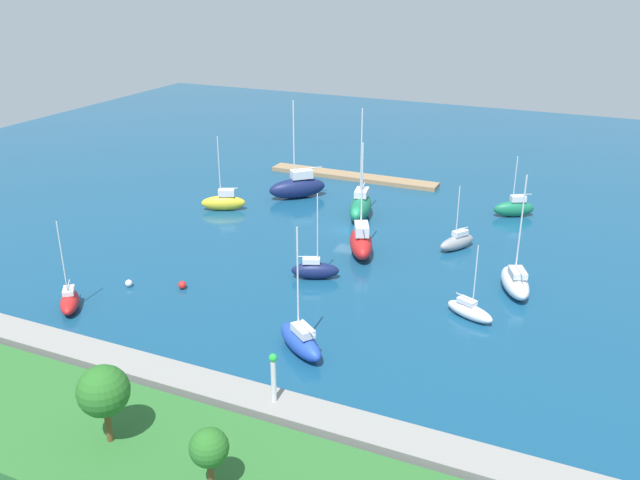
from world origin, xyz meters
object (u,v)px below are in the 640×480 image
Objects in this scene: park_tree_west at (209,448)px; mooring_buoy_white at (129,283)px; sailboat_white_off_beacon at (470,311)px; sailboat_green_west_end at (361,206)px; sailboat_navy_inner_mooring at (298,187)px; sailboat_red_lone_north at (361,241)px; pier_dock at (353,177)px; sailboat_red_lone_south at (70,301)px; sailboat_green_mid_basin at (514,208)px; sailboat_blue_near_pier at (300,340)px; mooring_buoy_red at (182,285)px; sailboat_navy_along_channel at (315,270)px; park_tree_center at (103,391)px; sailboat_yellow_far_south at (224,202)px; harbor_beacon at (273,374)px; sailboat_gray_east_end at (457,242)px; sailboat_white_by_breakwater at (515,282)px.

park_tree_west is 31.33m from mooring_buoy_white.
sailboat_white_off_beacon is 0.52× the size of sailboat_green_west_end.
sailboat_red_lone_north is (-14.42, 14.24, -0.06)m from sailboat_navy_inner_mooring.
pier_dock is 2.93× the size of sailboat_red_lone_south.
sailboat_green_mid_basin is at bearing -97.83° from park_tree_west.
sailboat_blue_near_pier is 13.56× the size of mooring_buoy_red.
mooring_buoy_white is (6.75, 41.79, 0.05)m from pier_dock.
sailboat_navy_along_channel is 12.65× the size of mooring_buoy_white.
sailboat_green_west_end reaches higher than park_tree_center.
pier_dock is at bearing -143.61° from sailboat_yellow_far_south.
harbor_beacon is 47.87m from sailboat_green_mid_basin.
sailboat_green_west_end is (-10.43, 3.88, -0.02)m from sailboat_navy_inner_mooring.
sailboat_gray_east_end reaches higher than mooring_buoy_white.
sailboat_red_lone_north is (-20.82, 6.03, 0.37)m from sailboat_yellow_far_south.
sailboat_yellow_far_south is at bearing 144.45° from sailboat_red_lone_south.
sailboat_gray_east_end is (4.66, -14.87, 0.13)m from sailboat_white_off_beacon.
sailboat_gray_east_end is at bearing -105.83° from park_tree_center.
sailboat_red_lone_north is at bearing 113.27° from pier_dock.
park_tree_center is at bearing 11.47° from sailboat_red_lone_south.
sailboat_green_mid_basin is 42.18m from mooring_buoy_red.
sailboat_gray_east_end is 29.92m from sailboat_yellow_far_south.
sailboat_white_by_breakwater is (-19.36, -33.81, -3.79)m from park_tree_center.
sailboat_red_lone_south reaches higher than pier_dock.
sailboat_green_mid_basin is 0.66× the size of sailboat_white_by_breakwater.
sailboat_white_off_beacon reaches higher than harbor_beacon.
sailboat_green_west_end is 17.23× the size of mooring_buoy_red.
sailboat_yellow_far_south is (1.36, -28.38, 0.27)m from sailboat_red_lone_south.
mooring_buoy_white is (14.80, -19.93, -4.57)m from park_tree_center.
park_tree_west is 5.20× the size of mooring_buoy_red.
park_tree_center is 46.27m from sailboat_yellow_far_south.
sailboat_green_west_end reaches higher than mooring_buoy_white.
sailboat_green_mid_basin is at bearing 145.55° from sailboat_navy_inner_mooring.
sailboat_navy_along_channel is at bearing -163.01° from sailboat_white_off_beacon.
park_tree_center is 46.92m from sailboat_green_west_end.
park_tree_center is at bearing 47.80° from harbor_beacon.
sailboat_navy_along_channel is (15.73, -1.83, 0.19)m from sailboat_white_off_beacon.
sailboat_white_off_beacon is (-8.43, -28.17, -3.47)m from park_tree_west.
park_tree_center is 0.56× the size of sailboat_yellow_far_south.
sailboat_green_west_end is (17.04, 8.32, 0.42)m from sailboat_green_mid_basin.
harbor_beacon is 34.33m from sailboat_gray_east_end.
sailboat_red_lone_south is at bearing 47.90° from mooring_buoy_red.
harbor_beacon reaches higher than mooring_buoy_red.
harbor_beacon is 0.71× the size of park_tree_center.
sailboat_white_off_beacon is at bearing -167.08° from mooring_buoy_white.
sailboat_blue_near_pier is (-17.08, 34.65, -0.45)m from sailboat_navy_inner_mooring.
sailboat_red_lone_north is 11.10m from sailboat_green_west_end.
sailboat_red_lone_south reaches higher than park_tree_west.
sailboat_blue_near_pier is (1.83, -7.96, -2.16)m from harbor_beacon.
harbor_beacon is at bearing 51.23° from sailboat_green_mid_basin.
mooring_buoy_white is (34.17, 13.88, -0.79)m from sailboat_white_by_breakwater.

